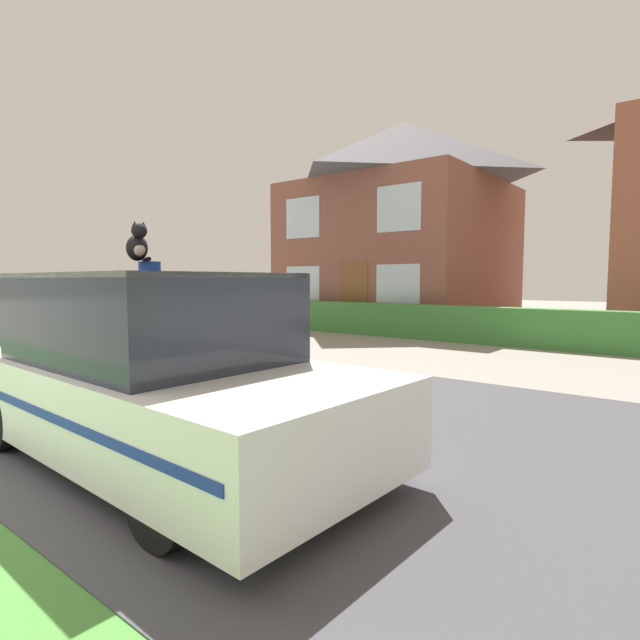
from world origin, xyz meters
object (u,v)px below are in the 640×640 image
at_px(police_car, 158,371).
at_px(cat, 138,245).
at_px(house_left, 402,222).
at_px(neighbour_car_near, 11,325).

bearing_deg(police_car, cat, -89.44).
bearing_deg(house_left, police_car, -68.96).
distance_m(police_car, neighbour_car_near, 5.99).
relative_size(police_car, neighbour_car_near, 0.95).
distance_m(neighbour_car_near, house_left, 12.71).
xyz_separation_m(police_car, house_left, (-5.12, 13.32, 2.83)).
bearing_deg(house_left, cat, -69.20).
bearing_deg(cat, house_left, 130.63).
bearing_deg(police_car, neighbour_car_near, 172.58).
distance_m(police_car, house_left, 14.55).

